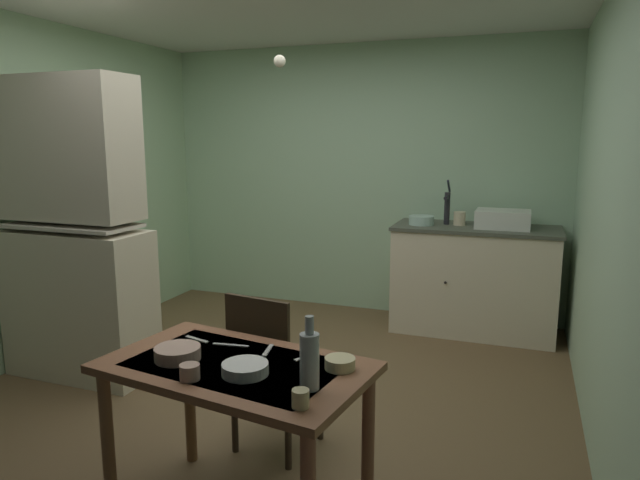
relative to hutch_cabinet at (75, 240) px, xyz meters
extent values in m
plane|color=brown|center=(1.39, 0.11, -0.98)|extent=(5.21, 5.21, 0.00)
cube|color=#ACD2AC|center=(1.39, 2.27, 0.30)|extent=(3.96, 0.10, 2.55)
cube|color=#AED4A7|center=(-0.59, 0.11, 0.30)|extent=(0.10, 4.31, 2.55)
cube|color=#ACCFAC|center=(3.37, 0.11, 0.30)|extent=(0.10, 4.31, 2.55)
cube|color=beige|center=(0.00, 0.00, -0.45)|extent=(1.04, 0.45, 1.04)
cube|color=beige|center=(0.00, 0.00, 0.63)|extent=(0.95, 0.38, 0.96)
cube|color=beige|center=(0.00, -0.02, 0.11)|extent=(0.93, 0.40, 0.02)
cube|color=beige|center=(2.55, 1.90, -0.53)|extent=(1.35, 0.60, 0.90)
cube|color=#4D5244|center=(2.55, 1.90, -0.06)|extent=(1.38, 0.63, 0.03)
sphere|color=#2D2823|center=(2.34, 1.58, -0.48)|extent=(0.02, 0.02, 0.02)
cube|color=white|center=(2.76, 1.90, 0.03)|extent=(0.44, 0.34, 0.15)
cube|color=black|center=(2.76, 1.90, 0.10)|extent=(0.38, 0.28, 0.01)
cylinder|color=#232328|center=(2.29, 1.95, 0.10)|extent=(0.05, 0.05, 0.28)
cylinder|color=#232328|center=(2.29, 1.88, 0.20)|extent=(0.03, 0.12, 0.03)
cylinder|color=#1E2330|center=(2.29, 2.01, 0.29)|extent=(0.02, 0.16, 0.12)
cylinder|color=#ADD1C1|center=(2.08, 1.85, -0.01)|extent=(0.22, 0.22, 0.08)
cylinder|color=beige|center=(2.40, 1.93, 0.01)|extent=(0.10, 0.10, 0.12)
cube|color=brown|center=(1.81, -1.03, -0.26)|extent=(1.21, 0.80, 0.04)
cube|color=white|center=(1.81, -1.03, -0.24)|extent=(0.94, 0.63, 0.00)
cylinder|color=#8B5E3D|center=(1.27, -1.22, -0.63)|extent=(0.06, 0.06, 0.70)
cylinder|color=brown|center=(1.35, -0.70, -0.63)|extent=(0.06, 0.06, 0.70)
cylinder|color=brown|center=(2.35, -0.84, -0.63)|extent=(0.06, 0.06, 0.70)
cube|color=#392A1E|center=(1.72, -0.41, -0.55)|extent=(0.46, 0.46, 0.03)
cube|color=#392C1C|center=(1.69, -0.59, -0.31)|extent=(0.38, 0.08, 0.45)
cylinder|color=#392A1E|center=(1.91, -0.26, -0.77)|extent=(0.04, 0.04, 0.41)
cylinder|color=#392A1E|center=(1.58, -0.21, -0.77)|extent=(0.04, 0.04, 0.41)
cylinder|color=#392A1E|center=(1.86, -0.60, -0.77)|extent=(0.04, 0.04, 0.41)
cylinder|color=#392A1E|center=(1.53, -0.55, -0.77)|extent=(0.04, 0.04, 0.41)
cylinder|color=tan|center=(1.55, -1.08, -0.21)|extent=(0.20, 0.20, 0.06)
cylinder|color=white|center=(1.90, -1.12, -0.22)|extent=(0.19, 0.19, 0.05)
cylinder|color=beige|center=(2.24, -0.93, -0.22)|extent=(0.13, 0.13, 0.05)
cylinder|color=tan|center=(1.72, -1.24, -0.21)|extent=(0.08, 0.08, 0.06)
cylinder|color=beige|center=(2.22, -1.30, -0.21)|extent=(0.06, 0.06, 0.07)
cylinder|color=#B7BCC1|center=(2.19, -1.15, -0.13)|extent=(0.07, 0.07, 0.22)
cylinder|color=#B7BCC1|center=(2.19, -1.15, 0.01)|extent=(0.03, 0.03, 0.07)
cube|color=silver|center=(1.69, -0.85, -0.24)|extent=(0.17, 0.04, 0.00)
cube|color=beige|center=(1.88, -0.85, -0.24)|extent=(0.05, 0.14, 0.00)
cube|color=beige|center=(1.50, -0.84, -0.24)|extent=(0.14, 0.06, 0.00)
cube|color=beige|center=(2.07, -0.87, -0.24)|extent=(0.08, 0.12, 0.00)
sphere|color=#F9EFCC|center=(1.36, 0.48, 1.20)|extent=(0.08, 0.08, 0.08)
camera|label=1|loc=(2.92, -3.02, 0.70)|focal=31.56mm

